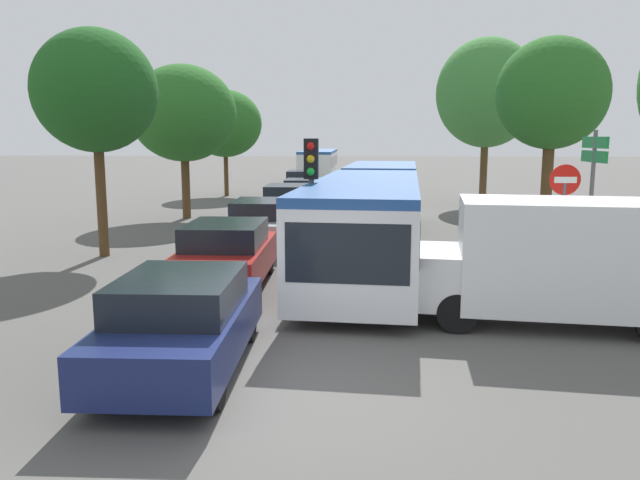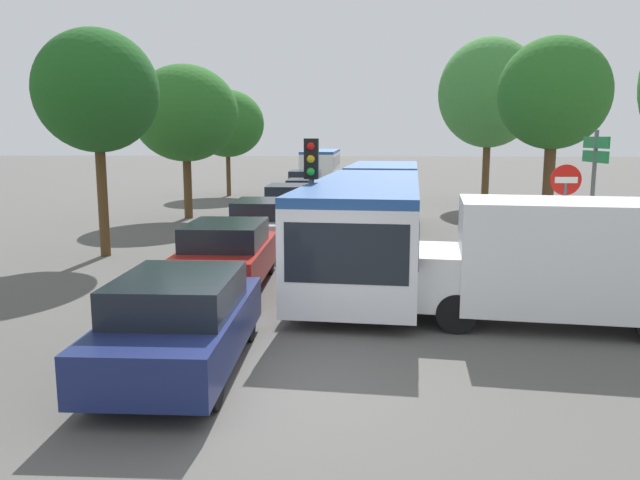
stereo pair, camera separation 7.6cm
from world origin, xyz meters
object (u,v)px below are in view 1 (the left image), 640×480
queued_car_navy (182,322)px  no_entry_sign (563,206)px  white_van (561,259)px  queued_car_blue (302,193)px  tree_left_mid (95,95)px  queued_car_graphite (288,203)px  tree_left_distant (225,125)px  queued_car_red (226,254)px  city_bus_rear (319,163)px  tree_right_far (487,93)px  tree_right_mid (552,94)px  direction_sign_post (593,173)px  articulated_bus (374,206)px  traffic_light (311,179)px  queued_car_silver (262,223)px  queued_car_tan (303,184)px  tree_left_far (184,116)px

queued_car_navy → no_entry_sign: (7.33, 5.72, 1.14)m
queued_car_navy → white_van: 6.87m
queued_car_blue → tree_left_mid: tree_left_mid is taller
queued_car_graphite → tree_left_distant: tree_left_distant is taller
queued_car_red → queued_car_graphite: size_ratio=0.98×
city_bus_rear → tree_right_far: tree_right_far is taller
tree_right_mid → direction_sign_post: bearing=-97.4°
articulated_bus → tree_left_mid: size_ratio=2.56×
queued_car_blue → queued_car_graphite: bearing=178.5°
queued_car_graphite → white_van: 14.88m
queued_car_red → traffic_light: 2.62m
queued_car_silver → queued_car_graphite: queued_car_graphite is taller
traffic_light → articulated_bus: bearing=161.1°
queued_car_silver → queued_car_graphite: (0.26, 5.58, 0.02)m
articulated_bus → queued_car_navy: bearing=-12.8°
city_bus_rear → traffic_light: size_ratio=3.23×
no_entry_sign → queued_car_silver: bearing=-121.8°
queued_car_navy → queued_car_blue: queued_car_navy is taller
queued_car_graphite → direction_sign_post: direction_sign_post is taller
traffic_light → tree_right_far: bearing=158.1°
no_entry_sign → direction_sign_post: direction_sign_post is taller
queued_car_tan → direction_sign_post: size_ratio=1.22×
direction_sign_post → tree_left_mid: size_ratio=0.56×
queued_car_navy → queued_car_graphite: bearing=-0.1°
queued_car_navy → no_entry_sign: bearing=-52.4°
city_bus_rear → white_van: 38.15m
no_entry_sign → queued_car_red: bearing=-86.4°
articulated_bus → tree_left_mid: (-7.89, -0.86, 3.21)m
direction_sign_post → queued_car_tan: bearing=-68.9°
queued_car_graphite → tree_left_distant: 12.58m
queued_car_blue → tree_left_mid: (-4.77, -12.68, 3.90)m
queued_car_silver → queued_car_graphite: 5.59m
tree_right_far → tree_left_mid: bearing=-133.9°
direction_sign_post → city_bus_rear: bearing=-78.3°
white_van → traffic_light: traffic_light is taller
direction_sign_post → articulated_bus: bearing=-30.8°
city_bus_rear → queued_car_navy: size_ratio=2.60×
queued_car_blue → tree_left_mid: 14.10m
articulated_bus → direction_sign_post: bearing=67.0°
no_entry_sign → tree_left_far: size_ratio=0.44×
queued_car_graphite → tree_right_far: 12.54m
queued_car_navy → queued_car_silver: 10.49m
direction_sign_post → tree_right_mid: bearing=-100.0°
queued_car_blue → white_van: size_ratio=0.77×
tree_right_far → city_bus_rear: bearing=118.4°
queued_car_graphite → tree_left_mid: tree_left_mid is taller
queued_car_silver → tree_left_far: size_ratio=0.67×
queued_car_silver → no_entry_sign: bearing=-122.2°
city_bus_rear → traffic_light: 35.02m
tree_right_far → queued_car_blue: bearing=-169.5°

